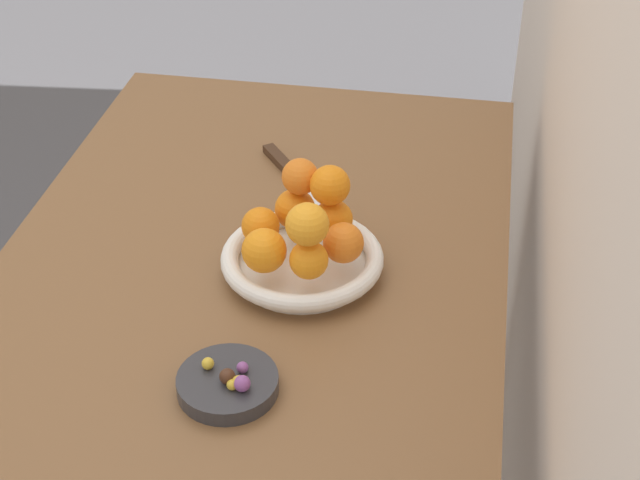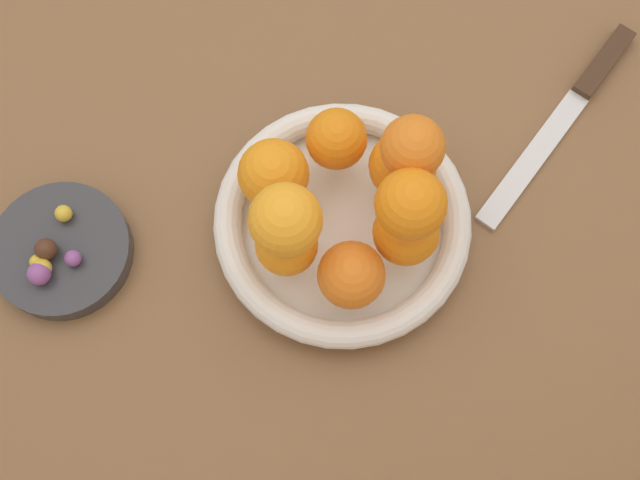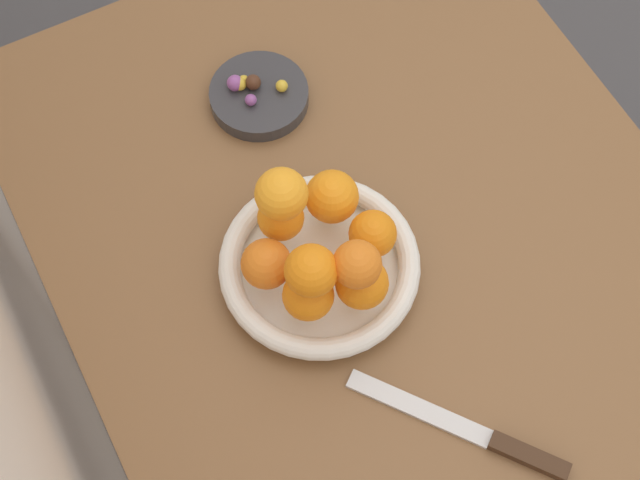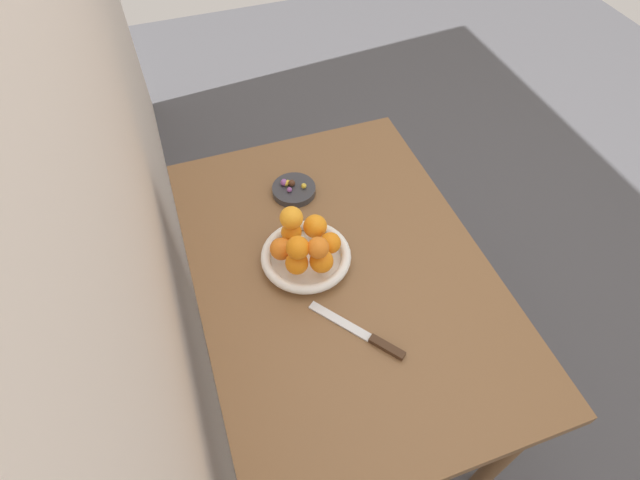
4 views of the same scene
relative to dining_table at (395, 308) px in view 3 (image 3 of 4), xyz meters
name	(u,v)px [view 3 (image 3 of 4)]	position (x,y,z in m)	size (l,w,h in m)	color
ground_plane	(371,441)	(0.00, 0.00, -0.65)	(6.00, 6.00, 0.00)	#4C4C51
dining_table	(395,308)	(0.00, 0.00, 0.00)	(1.10, 0.76, 0.74)	brown
fruit_bowl	(319,266)	(0.05, 0.08, 0.11)	(0.24, 0.24, 0.04)	white
candy_dish	(259,96)	(0.31, 0.04, 0.10)	(0.13, 0.13, 0.02)	#333338
orange_0	(308,295)	(0.01, 0.12, 0.16)	(0.06, 0.06, 0.06)	orange
orange_1	(362,283)	(-0.01, 0.06, 0.16)	(0.06, 0.06, 0.06)	orange
orange_2	(373,234)	(0.04, 0.02, 0.16)	(0.06, 0.06, 0.06)	orange
orange_3	(332,197)	(0.10, 0.04, 0.16)	(0.06, 0.06, 0.06)	orange
orange_4	(281,218)	(0.11, 0.10, 0.16)	(0.05, 0.05, 0.05)	orange
orange_5	(266,264)	(0.06, 0.14, 0.16)	(0.06, 0.06, 0.06)	orange
orange_6	(281,194)	(0.11, 0.10, 0.21)	(0.06, 0.06, 0.06)	orange
orange_7	(357,264)	(-0.01, 0.07, 0.22)	(0.05, 0.05, 0.05)	orange
orange_8	(311,271)	(0.01, 0.11, 0.22)	(0.06, 0.06, 0.06)	orange
candy_ball_0	(253,82)	(0.32, 0.04, 0.12)	(0.02, 0.02, 0.02)	#472819
candy_ball_1	(282,86)	(0.30, 0.01, 0.12)	(0.02, 0.02, 0.02)	gold
candy_ball_2	(251,100)	(0.30, 0.05, 0.12)	(0.02, 0.02, 0.02)	#8C4C99
candy_ball_3	(244,80)	(0.33, 0.05, 0.12)	(0.01, 0.01, 0.01)	gold
candy_ball_4	(240,84)	(0.32, 0.05, 0.12)	(0.02, 0.02, 0.02)	gold
candy_ball_5	(235,83)	(0.33, 0.06, 0.12)	(0.02, 0.02, 0.02)	#8C4C99
knife	(476,434)	(-0.20, 0.02, 0.09)	(0.22, 0.17, 0.01)	#3F2819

